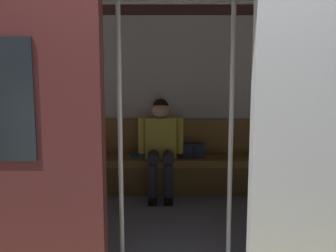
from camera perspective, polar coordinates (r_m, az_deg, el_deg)
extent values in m
cube|color=silver|center=(2.74, 21.53, -1.92)|extent=(0.95, 0.12, 2.19)
cube|color=black|center=(2.70, 21.91, 3.54)|extent=(0.52, 0.02, 0.55)
cube|color=slate|center=(4.15, 0.81, -13.53)|extent=(6.08, 2.64, 0.01)
cube|color=silver|center=(5.19, 0.60, 3.35)|extent=(6.08, 0.10, 2.19)
cube|color=olive|center=(5.19, 0.60, -1.45)|extent=(3.52, 0.06, 0.45)
cube|color=white|center=(3.89, 0.88, 17.34)|extent=(4.48, 0.16, 0.03)
cube|color=olive|center=(5.03, 0.63, -4.91)|extent=(3.31, 0.44, 0.09)
cube|color=brown|center=(4.89, 0.65, -7.97)|extent=(3.31, 0.04, 0.35)
cube|color=#D8CC4C|center=(4.95, -1.02, -1.64)|extent=(0.38, 0.22, 0.50)
sphere|color=beige|center=(4.90, -1.03, 2.33)|extent=(0.21, 0.21, 0.21)
sphere|color=black|center=(4.90, -1.03, 2.77)|extent=(0.19, 0.19, 0.19)
cylinder|color=#D8CC4C|center=(4.91, 1.72, -1.36)|extent=(0.08, 0.08, 0.44)
cylinder|color=#D8CC4C|center=(4.92, -3.76, -1.36)|extent=(0.08, 0.08, 0.44)
cylinder|color=#2D2D38|center=(4.79, 0.04, -4.42)|extent=(0.14, 0.40, 0.14)
cylinder|color=#2D2D38|center=(4.79, -2.12, -4.42)|extent=(0.14, 0.40, 0.14)
cylinder|color=#2D2D38|center=(4.66, 0.05, -7.97)|extent=(0.10, 0.10, 0.40)
cylinder|color=#2D2D38|center=(4.66, -2.18, -7.97)|extent=(0.10, 0.10, 0.40)
cube|color=black|center=(4.68, 0.06, -10.61)|extent=(0.10, 0.22, 0.06)
cube|color=black|center=(4.68, -2.19, -10.61)|extent=(0.10, 0.22, 0.06)
cube|color=#262D4C|center=(5.00, 3.64, -3.47)|extent=(0.26, 0.14, 0.17)
cube|color=#1A2035|center=(4.93, 3.70, -3.76)|extent=(0.02, 0.01, 0.14)
cube|color=#26598C|center=(5.07, -4.48, -4.15)|extent=(0.17, 0.23, 0.03)
cylinder|color=silver|center=(2.97, -6.85, -0.80)|extent=(0.04, 0.04, 2.17)
cylinder|color=silver|center=(3.03, 8.97, -0.67)|extent=(0.04, 0.04, 2.17)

